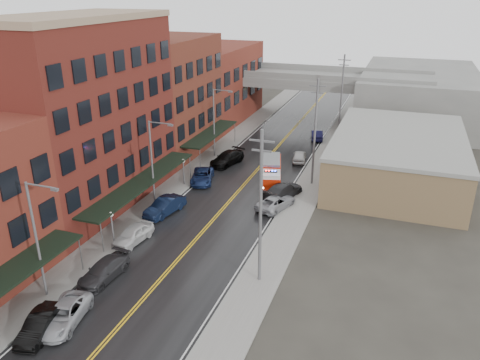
% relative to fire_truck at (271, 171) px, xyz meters
% --- Properties ---
extents(road, '(11.00, 160.00, 0.02)m').
position_rel_fire_truck_xyz_m(road, '(-2.65, -3.91, -1.39)').
color(road, black).
rests_on(road, ground).
extents(sidewalk_left, '(3.00, 160.00, 0.15)m').
position_rel_fire_truck_xyz_m(sidewalk_left, '(-9.95, -3.91, -1.32)').
color(sidewalk_left, slate).
rests_on(sidewalk_left, ground).
extents(sidewalk_right, '(3.00, 160.00, 0.15)m').
position_rel_fire_truck_xyz_m(sidewalk_right, '(4.65, -3.91, -1.32)').
color(sidewalk_right, slate).
rests_on(sidewalk_right, ground).
extents(curb_left, '(0.30, 160.00, 0.15)m').
position_rel_fire_truck_xyz_m(curb_left, '(-8.30, -3.91, -1.32)').
color(curb_left, gray).
rests_on(curb_left, ground).
extents(curb_right, '(0.30, 160.00, 0.15)m').
position_rel_fire_truck_xyz_m(curb_right, '(3.00, -3.91, -1.32)').
color(curb_right, gray).
rests_on(curb_right, ground).
extents(brick_building_b, '(9.00, 20.00, 18.00)m').
position_rel_fire_truck_xyz_m(brick_building_b, '(-15.95, -10.91, 7.60)').
color(brick_building_b, '#5B1B18').
rests_on(brick_building_b, ground).
extents(brick_building_c, '(9.00, 15.00, 15.00)m').
position_rel_fire_truck_xyz_m(brick_building_c, '(-15.95, 6.59, 6.10)').
color(brick_building_c, '#5A2A1B').
rests_on(brick_building_c, ground).
extents(brick_building_far, '(9.00, 20.00, 12.00)m').
position_rel_fire_truck_xyz_m(brick_building_far, '(-15.95, 24.09, 4.60)').
color(brick_building_far, maroon).
rests_on(brick_building_far, ground).
extents(tan_building, '(14.00, 22.00, 5.00)m').
position_rel_fire_truck_xyz_m(tan_building, '(13.35, 6.09, 1.10)').
color(tan_building, '#7D6243').
rests_on(tan_building, ground).
extents(right_far_block, '(18.00, 30.00, 8.00)m').
position_rel_fire_truck_xyz_m(right_far_block, '(15.35, 36.09, 2.60)').
color(right_far_block, slate).
rests_on(right_far_block, ground).
extents(awning_1, '(2.60, 18.00, 3.09)m').
position_rel_fire_truck_xyz_m(awning_1, '(-10.14, -10.91, 1.59)').
color(awning_1, black).
rests_on(awning_1, ground).
extents(awning_2, '(2.60, 13.00, 3.09)m').
position_rel_fire_truck_xyz_m(awning_2, '(-10.14, 6.59, 1.59)').
color(awning_2, black).
rests_on(awning_2, ground).
extents(globe_lamp_1, '(0.44, 0.44, 3.12)m').
position_rel_fire_truck_xyz_m(globe_lamp_1, '(-9.05, -17.91, 0.91)').
color(globe_lamp_1, '#59595B').
rests_on(globe_lamp_1, ground).
extents(globe_lamp_2, '(0.44, 0.44, 3.12)m').
position_rel_fire_truck_xyz_m(globe_lamp_2, '(-9.05, -3.91, 0.91)').
color(globe_lamp_2, '#59595B').
rests_on(globe_lamp_2, ground).
extents(street_lamp_0, '(2.64, 0.22, 9.00)m').
position_rel_fire_truck_xyz_m(street_lamp_0, '(-9.20, -25.91, 3.79)').
color(street_lamp_0, '#59595B').
rests_on(street_lamp_0, ground).
extents(street_lamp_1, '(2.64, 0.22, 9.00)m').
position_rel_fire_truck_xyz_m(street_lamp_1, '(-9.20, -9.91, 3.79)').
color(street_lamp_1, '#59595B').
rests_on(street_lamp_1, ground).
extents(street_lamp_2, '(2.64, 0.22, 9.00)m').
position_rel_fire_truck_xyz_m(street_lamp_2, '(-9.20, 6.09, 3.79)').
color(street_lamp_2, '#59595B').
rests_on(street_lamp_2, ground).
extents(utility_pole_0, '(1.80, 0.24, 12.00)m').
position_rel_fire_truck_xyz_m(utility_pole_0, '(4.55, -18.91, 4.91)').
color(utility_pole_0, '#59595B').
rests_on(utility_pole_0, ground).
extents(utility_pole_1, '(1.80, 0.24, 12.00)m').
position_rel_fire_truck_xyz_m(utility_pole_1, '(4.55, 1.09, 4.91)').
color(utility_pole_1, '#59595B').
rests_on(utility_pole_1, ground).
extents(utility_pole_2, '(1.80, 0.24, 12.00)m').
position_rel_fire_truck_xyz_m(utility_pole_2, '(4.55, 21.09, 4.91)').
color(utility_pole_2, '#59595B').
rests_on(utility_pole_2, ground).
extents(overpass, '(40.00, 10.00, 7.50)m').
position_rel_fire_truck_xyz_m(overpass, '(-2.65, 28.09, 4.59)').
color(overpass, slate).
rests_on(overpass, ground).
extents(fire_truck, '(4.22, 7.42, 2.58)m').
position_rel_fire_truck_xyz_m(fire_truck, '(0.00, 0.00, 0.00)').
color(fire_truck, '#B91F08').
rests_on(fire_truck, ground).
extents(parked_car_left_1, '(2.38, 4.48, 1.40)m').
position_rel_fire_truck_xyz_m(parked_car_left_1, '(-7.00, -29.27, -0.70)').
color(parked_car_left_1, black).
rests_on(parked_car_left_1, ground).
extents(parked_car_left_2, '(3.13, 5.20, 1.35)m').
position_rel_fire_truck_xyz_m(parked_car_left_2, '(-6.25, -27.92, -0.73)').
color(parked_car_left_2, '#9EA1A6').
rests_on(parked_car_left_2, ground).
extents(parked_car_left_3, '(2.29, 4.98, 1.41)m').
position_rel_fire_truck_xyz_m(parked_car_left_3, '(-6.78, -22.61, -0.69)').
color(parked_car_left_3, '#2B2B2E').
rests_on(parked_car_left_3, ground).
extents(parked_car_left_4, '(2.29, 4.60, 1.51)m').
position_rel_fire_truck_xyz_m(parked_car_left_4, '(-7.65, -17.00, -0.65)').
color(parked_car_left_4, silver).
rests_on(parked_car_left_4, ground).
extents(parked_car_left_5, '(2.66, 5.12, 1.60)m').
position_rel_fire_truck_xyz_m(parked_car_left_5, '(-7.65, -11.11, -0.60)').
color(parked_car_left_5, black).
rests_on(parked_car_left_5, ground).
extents(parked_car_left_6, '(3.68, 5.50, 1.40)m').
position_rel_fire_truck_xyz_m(parked_car_left_6, '(-7.48, -2.40, -0.70)').
color(parked_car_left_6, '#15244F').
rests_on(parked_car_left_6, ground).
extents(parked_car_left_7, '(3.55, 5.88, 1.59)m').
position_rel_fire_truck_xyz_m(parked_car_left_7, '(-6.87, 3.98, -0.60)').
color(parked_car_left_7, black).
rests_on(parked_car_left_7, ground).
extents(parked_car_right_0, '(3.73, 5.39, 1.37)m').
position_rel_fire_truck_xyz_m(parked_car_right_0, '(2.35, -6.26, -0.72)').
color(parked_car_right_0, '#93949A').
rests_on(parked_car_right_0, ground).
extents(parked_car_right_1, '(3.81, 5.94, 1.60)m').
position_rel_fire_truck_xyz_m(parked_car_right_1, '(2.35, -3.49, -0.60)').
color(parked_car_right_1, '#232325').
rests_on(parked_car_right_1, ground).
extents(parked_car_right_2, '(2.27, 4.32, 1.40)m').
position_rel_fire_truck_xyz_m(parked_car_right_2, '(1.52, 8.12, -0.70)').
color(parked_car_right_2, silver).
rests_on(parked_car_right_2, ground).
extents(parked_car_right_3, '(2.54, 4.69, 1.47)m').
position_rel_fire_truck_xyz_m(parked_car_right_3, '(1.82, 18.11, -0.67)').
color(parked_car_right_3, black).
rests_on(parked_car_right_3, ground).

